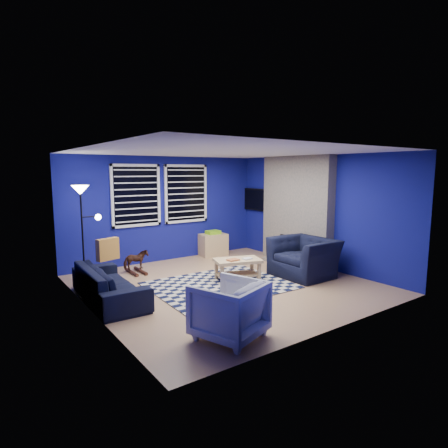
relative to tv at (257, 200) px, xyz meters
name	(u,v)px	position (x,y,z in m)	size (l,w,h in m)	color
floor	(226,285)	(-2.45, -2.00, -1.40)	(5.00, 5.00, 0.00)	tan
ceiling	(226,152)	(-2.45, -2.00, 1.10)	(5.00, 5.00, 0.00)	white
wall_back	(166,209)	(-2.45, 0.50, -0.15)	(5.00, 5.00, 0.00)	navy
wall_left	(89,232)	(-4.95, -2.00, -0.15)	(5.00, 5.00, 0.00)	navy
wall_right	(317,212)	(0.05, -2.00, -0.15)	(5.00, 5.00, 0.00)	navy
fireplace	(296,212)	(-0.09, -1.50, -0.20)	(0.65, 2.00, 2.50)	gray
window_left	(136,196)	(-3.20, 0.46, 0.20)	(1.17, 0.06, 1.42)	black
window_right	(186,194)	(-1.90, 0.46, 0.20)	(1.17, 0.06, 1.42)	black
tv	(257,200)	(0.00, 0.00, 0.00)	(0.07, 1.00, 0.58)	black
rug	(220,285)	(-2.58, -1.97, -1.39)	(2.50, 2.00, 0.02)	black
sofa	(109,283)	(-4.55, -1.56, -1.11)	(0.78, 1.99, 0.58)	black
armchair_big	(304,257)	(-0.78, -2.42, -1.01)	(1.05, 1.20, 0.78)	black
armchair_bent	(229,310)	(-3.75, -3.88, -1.02)	(0.81, 0.83, 0.75)	gray
rocking_horse	(136,260)	(-3.53, -0.22, -1.12)	(0.50, 0.23, 0.43)	#492617
coffee_table	(238,265)	(-2.09, -1.89, -1.09)	(1.02, 0.78, 0.45)	#D7B579
cabinet	(213,244)	(-1.25, 0.25, -1.11)	(0.71, 0.52, 0.65)	#D7B579
floor_lamp	(82,203)	(-4.57, -0.25, 0.14)	(0.51, 0.32, 1.88)	black
throw_pillow	(108,249)	(-4.40, -1.10, -0.63)	(0.41, 0.12, 0.39)	#C3802D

